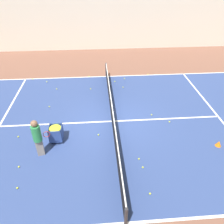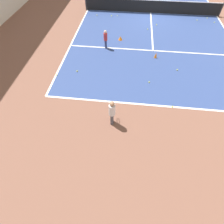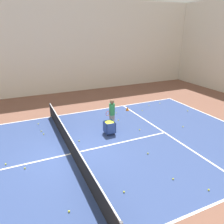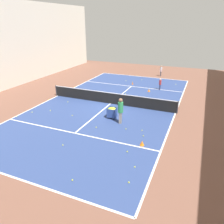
{
  "view_description": "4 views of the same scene",
  "coord_description": "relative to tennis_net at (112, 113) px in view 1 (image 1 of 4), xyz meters",
  "views": [
    {
      "loc": [
        -8.82,
        0.67,
        6.69
      ],
      "look_at": [
        0.0,
        0.0,
        0.58
      ],
      "focal_mm": 35.0,
      "sensor_mm": 36.0,
      "label": 1
    },
    {
      "loc": [
        -1.44,
        -15.61,
        6.07
      ],
      "look_at": [
        -1.92,
        -11.33,
        0.72
      ],
      "focal_mm": 28.0,
      "sensor_mm": 36.0,
      "label": 2
    },
    {
      "loc": [
        9.17,
        -2.0,
        5.67
      ],
      "look_at": [
        -2.06,
        3.13,
        0.97
      ],
      "focal_mm": 35.0,
      "sensor_mm": 36.0,
      "label": 3
    },
    {
      "loc": [
        -6.69,
        15.61,
        6.4
      ],
      "look_at": [
        -1.23,
        2.59,
        0.45
      ],
      "focal_mm": 35.0,
      "sensor_mm": 36.0,
      "label": 4
    }
  ],
  "objects": [
    {
      "name": "tennis_ball_14",
      "position": [
        5.3,
        -2.99,
        -0.46
      ],
      "size": [
        0.07,
        0.07,
        0.07
      ],
      "primitive_type": "sphere",
      "color": "yellow",
      "rests_on": "ground"
    },
    {
      "name": "ball_cart",
      "position": [
        -1.23,
        2.59,
        0.05
      ],
      "size": [
        0.59,
        0.57,
        0.77
      ],
      "color": "#2D478C",
      "rests_on": "ground"
    },
    {
      "name": "tennis_ball_9",
      "position": [
        -2.67,
        -0.9,
        -0.46
      ],
      "size": [
        0.07,
        0.07,
        0.07
      ],
      "primitive_type": "sphere",
      "color": "yellow",
      "rests_on": "ground"
    },
    {
      "name": "training_cone_2",
      "position": [
        -2.13,
        -4.53,
        -0.37
      ],
      "size": [
        0.26,
        0.26,
        0.25
      ],
      "primitive_type": "cone",
      "color": "orange",
      "rests_on": "ground"
    },
    {
      "name": "tennis_ball_2",
      "position": [
        1.57,
        3.38,
        -0.46
      ],
      "size": [
        0.07,
        0.07,
        0.07
      ],
      "primitive_type": "sphere",
      "color": "yellow",
      "rests_on": "ground"
    },
    {
      "name": "tennis_ball_23",
      "position": [
        3.61,
        3.24,
        -0.46
      ],
      "size": [
        0.07,
        0.07,
        0.07
      ],
      "primitive_type": "sphere",
      "color": "yellow",
      "rests_on": "ground"
    },
    {
      "name": "tennis_net",
      "position": [
        0.0,
        0.0,
        0.0
      ],
      "size": [
        10.84,
        0.1,
        0.96
      ],
      "color": "#2D2D33",
      "rests_on": "ground"
    },
    {
      "name": "tennis_ball_13",
      "position": [
        5.16,
        5.08,
        -0.46
      ],
      "size": [
        0.07,
        0.07,
        0.07
      ],
      "primitive_type": "sphere",
      "color": "yellow",
      "rests_on": "ground"
    },
    {
      "name": "tennis_ball_22",
      "position": [
        -3.13,
        -0.98,
        -0.46
      ],
      "size": [
        0.07,
        0.07,
        0.07
      ],
      "primitive_type": "sphere",
      "color": "yellow",
      "rests_on": "ground"
    },
    {
      "name": "tennis_ball_11",
      "position": [
        4.68,
        4.03,
        -0.46
      ],
      "size": [
        0.07,
        0.07,
        0.07
      ],
      "primitive_type": "sphere",
      "color": "yellow",
      "rests_on": "ground"
    },
    {
      "name": "tennis_ball_10",
      "position": [
        4.38,
        -0.52,
        -0.46
      ],
      "size": [
        0.07,
        0.07,
        0.07
      ],
      "primitive_type": "sphere",
      "color": "yellow",
      "rests_on": "ground"
    },
    {
      "name": "tennis_ball_29",
      "position": [
        0.37,
        -2.13,
        -0.46
      ],
      "size": [
        0.07,
        0.07,
        0.07
      ],
      "primitive_type": "sphere",
      "color": "yellow",
      "rests_on": "ground"
    },
    {
      "name": "ground_plane",
      "position": [
        0.0,
        0.0,
        -0.5
      ],
      "size": [
        36.01,
        36.01,
        0.0
      ],
      "primitive_type": "plane",
      "color": "brown"
    },
    {
      "name": "line_service_near",
      "position": [
        0.0,
        -5.58,
        -0.49
      ],
      "size": [
        10.54,
        0.1,
        0.0
      ],
      "primitive_type": "cube",
      "color": "white",
      "rests_on": "ground"
    },
    {
      "name": "court_playing_area",
      "position": [
        0.0,
        0.0,
        -0.5
      ],
      "size": [
        10.54,
        20.29,
        0.0
      ],
      "color": "navy",
      "rests_on": "ground"
    },
    {
      "name": "line_sideline_left",
      "position": [
        -5.27,
        0.0,
        -0.49
      ],
      "size": [
        0.1,
        20.29,
        0.0
      ],
      "primitive_type": "cube",
      "color": "white",
      "rests_on": "ground"
    },
    {
      "name": "tennis_ball_19",
      "position": [
        5.31,
        1.22,
        -0.46
      ],
      "size": [
        0.07,
        0.07,
        0.07
      ],
      "primitive_type": "sphere",
      "color": "yellow",
      "rests_on": "ground"
    },
    {
      "name": "tennis_ball_26",
      "position": [
        4.75,
        -1.23,
        -0.46
      ],
      "size": [
        0.07,
        0.07,
        0.07
      ],
      "primitive_type": "sphere",
      "color": "yellow",
      "rests_on": "ground"
    },
    {
      "name": "tennis_ball_20",
      "position": [
        -3.72,
        3.68,
        -0.46
      ],
      "size": [
        0.07,
        0.07,
        0.07
      ],
      "primitive_type": "sphere",
      "color": "yellow",
      "rests_on": "ground"
    },
    {
      "name": "line_centre_service",
      "position": [
        0.0,
        0.0,
        -0.49
      ],
      "size": [
        0.1,
        11.16,
        0.0
      ],
      "primitive_type": "cube",
      "color": "white",
      "rests_on": "ground"
    },
    {
      "name": "line_sideline_right",
      "position": [
        5.27,
        0.0,
        -0.49
      ],
      "size": [
        0.1,
        20.29,
        0.0
      ],
      "primitive_type": "cube",
      "color": "white",
      "rests_on": "ground"
    },
    {
      "name": "coach_at_net",
      "position": [
        -2.06,
        3.13,
        0.51
      ],
      "size": [
        0.42,
        0.69,
        1.76
      ],
      "rotation": [
        0.0,
        0.0,
        -1.35
      ],
      "color": "gray",
      "rests_on": "ground"
    },
    {
      "name": "tennis_ball_31",
      "position": [
        -0.89,
        4.41,
        -0.46
      ],
      "size": [
        0.07,
        0.07,
        0.07
      ],
      "primitive_type": "sphere",
      "color": "yellow",
      "rests_on": "ground"
    },
    {
      "name": "tennis_ball_27",
      "position": [
        -4.31,
        -1.0,
        -0.46
      ],
      "size": [
        0.07,
        0.07,
        0.07
      ],
      "primitive_type": "sphere",
      "color": "yellow",
      "rests_on": "ground"
    },
    {
      "name": "tennis_ball_15",
      "position": [
        -0.31,
        -2.88,
        -0.46
      ],
      "size": [
        0.07,
        0.07,
        0.07
      ],
      "primitive_type": "sphere",
      "color": "yellow",
      "rests_on": "ground"
    },
    {
      "name": "tennis_ball_17",
      "position": [
        -2.73,
        3.89,
        -0.46
      ],
      "size": [
        0.07,
        0.07,
        0.07
      ],
      "primitive_type": "sphere",
      "color": "yellow",
      "rests_on": "ground"
    },
    {
      "name": "tennis_ball_1",
      "position": [
        3.52,
        -0.98,
        -0.46
      ],
      "size": [
        0.07,
        0.07,
        0.07
      ],
      "primitive_type": "sphere",
      "color": "yellow",
      "rests_on": "ground"
    },
    {
      "name": "tennis_ball_16",
      "position": [
        3.46,
        1.09,
        -0.46
      ],
      "size": [
        0.07,
        0.07,
        0.07
      ],
      "primitive_type": "sphere",
      "color": "yellow",
      "rests_on": "ground"
    },
    {
      "name": "tennis_ball_4",
      "position": [
        -1.05,
        0.71,
        -0.46
      ],
      "size": [
        0.07,
        0.07,
        0.07
      ],
      "primitive_type": "sphere",
      "color": "yellow",
      "rests_on": "ground"
    }
  ]
}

